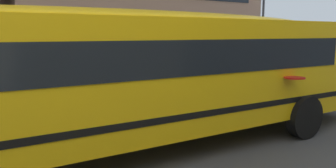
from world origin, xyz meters
TOP-DOWN VIEW (x-y plane):
  - ground_plane at (0.00, 0.00)m, footprint 400.00×400.00m
  - lane_centreline at (0.00, 0.00)m, footprint 110.00×0.16m
  - school_bus at (1.93, -1.88)m, footprint 13.45×3.49m
  - street_lamp at (15.51, 6.32)m, footprint 0.44×0.44m

SIDE VIEW (x-z plane):
  - ground_plane at x=0.00m, z-range 0.00..0.00m
  - lane_centreline at x=0.00m, z-range 0.00..0.01m
  - school_bus at x=1.93m, z-range 0.28..3.27m
  - street_lamp at x=15.51m, z-range 0.91..7.71m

